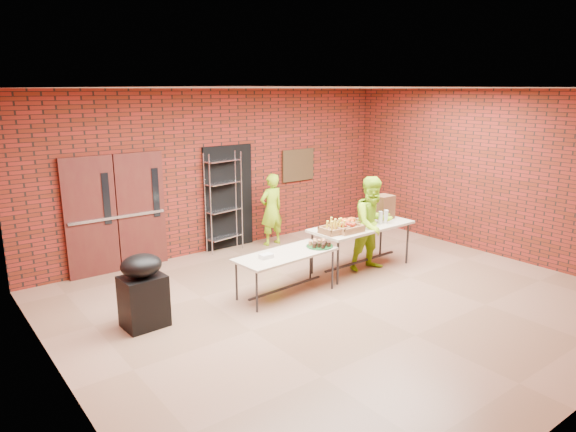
% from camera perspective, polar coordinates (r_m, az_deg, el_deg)
% --- Properties ---
extents(room, '(8.08, 7.08, 3.28)m').
position_cam_1_polar(room, '(7.60, 6.17, 1.80)').
color(room, '#856147').
rests_on(room, ground).
extents(double_doors, '(1.78, 0.12, 2.10)m').
position_cam_1_polar(double_doors, '(9.52, -18.49, 0.26)').
color(double_doors, '#461C14').
rests_on(double_doors, room).
extents(dark_doorway, '(1.10, 0.06, 2.10)m').
position_cam_1_polar(dark_doorway, '(10.48, -6.64, 2.09)').
color(dark_doorway, black).
rests_on(dark_doorway, room).
extents(bronze_plaque, '(0.85, 0.04, 0.70)m').
position_cam_1_polar(bronze_plaque, '(11.40, 1.13, 5.69)').
color(bronze_plaque, '#3A2D17').
rests_on(bronze_plaque, room).
extents(wire_rack, '(0.76, 0.37, 1.99)m').
position_cam_1_polar(wire_rack, '(10.28, -7.16, 1.53)').
color(wire_rack, '#B0B1B7').
rests_on(wire_rack, room).
extents(table_left, '(1.72, 0.81, 0.69)m').
position_cam_1_polar(table_left, '(8.06, -0.25, -4.55)').
color(table_left, tan).
rests_on(table_left, room).
extents(table_right, '(2.00, 0.88, 0.82)m').
position_cam_1_polar(table_right, '(9.30, 8.20, -1.42)').
color(table_right, tan).
rests_on(table_right, room).
extents(basket_bananas, '(0.45, 0.35, 0.14)m').
position_cam_1_polar(basket_bananas, '(8.72, 5.18, -1.49)').
color(basket_bananas, '#8C5E38').
rests_on(basket_bananas, table_right).
extents(basket_oranges, '(0.40, 0.31, 0.13)m').
position_cam_1_polar(basket_oranges, '(9.20, 6.92, -0.74)').
color(basket_oranges, '#8C5E38').
rests_on(basket_oranges, table_right).
extents(basket_apples, '(0.47, 0.37, 0.15)m').
position_cam_1_polar(basket_apples, '(8.81, 6.65, -1.34)').
color(basket_apples, '#8C5E38').
rests_on(basket_apples, table_right).
extents(muffin_tray, '(0.44, 0.44, 0.11)m').
position_cam_1_polar(muffin_tray, '(8.38, 3.55, -3.09)').
color(muffin_tray, '#13491C').
rests_on(muffin_tray, table_left).
extents(napkin_box, '(0.20, 0.13, 0.07)m').
position_cam_1_polar(napkin_box, '(7.82, -2.44, -4.47)').
color(napkin_box, silver).
rests_on(napkin_box, table_left).
extents(coffee_dispenser, '(0.34, 0.30, 0.44)m').
position_cam_1_polar(coffee_dispenser, '(9.79, 10.56, 1.01)').
color(coffee_dispenser, brown).
rests_on(coffee_dispenser, table_right).
extents(cup_stack_front, '(0.08, 0.08, 0.23)m').
position_cam_1_polar(cup_stack_front, '(9.40, 10.24, -0.18)').
color(cup_stack_front, silver).
rests_on(cup_stack_front, table_right).
extents(cup_stack_mid, '(0.08, 0.08, 0.24)m').
position_cam_1_polar(cup_stack_mid, '(9.47, 10.82, -0.05)').
color(cup_stack_mid, silver).
rests_on(cup_stack_mid, table_right).
extents(cup_stack_back, '(0.09, 0.09, 0.26)m').
position_cam_1_polar(cup_stack_back, '(9.43, 9.33, 0.01)').
color(cup_stack_back, silver).
rests_on(cup_stack_back, table_right).
extents(covered_grill, '(0.59, 0.50, 1.04)m').
position_cam_1_polar(covered_grill, '(7.32, -15.81, -7.98)').
color(covered_grill, black).
rests_on(covered_grill, room).
extents(volunteer_woman, '(0.56, 0.38, 1.50)m').
position_cam_1_polar(volunteer_woman, '(10.66, -1.85, 0.73)').
color(volunteer_woman, '#91CA16').
rests_on(volunteer_woman, room).
extents(volunteer_man, '(0.91, 0.76, 1.70)m').
position_cam_1_polar(volunteer_man, '(9.26, 9.39, -0.85)').
color(volunteer_man, '#91CA16').
rests_on(volunteer_man, room).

